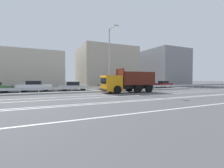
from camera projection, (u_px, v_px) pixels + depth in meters
ground_plane at (100, 93)px, 19.39m from camera, size 320.00×320.00×0.00m
lane_strip_0 at (136, 94)px, 18.98m from camera, size 68.35×0.16×0.01m
lane_strip_1 at (145, 95)px, 17.27m from camera, size 68.35×0.16×0.01m
lane_strip_2 at (166, 98)px, 14.38m from camera, size 68.35×0.16×0.01m
lane_strip_3 at (170, 99)px, 13.93m from camera, size 68.35×0.16×0.01m
lane_strip_4 at (210, 105)px, 10.56m from camera, size 68.35×0.16×0.01m
median_island at (95, 91)px, 21.22m from camera, size 37.59×1.10×0.18m
median_guardrail at (93, 88)px, 21.94m from camera, size 68.35×0.09×0.78m
dump_truck at (122, 84)px, 20.21m from camera, size 7.52×2.84×3.25m
median_road_sign at (150, 83)px, 25.30m from camera, size 0.70×0.16×2.37m
street_lamp_1 at (110, 57)px, 21.87m from camera, size 0.71×2.34×9.27m
parked_car_3 at (35, 86)px, 22.12m from camera, size 4.82×2.24×1.59m
parked_car_4 at (73, 86)px, 24.21m from camera, size 4.70×1.98×1.43m
parked_car_5 at (111, 85)px, 27.07m from camera, size 4.80×2.25×1.43m
parked_car_6 at (142, 85)px, 29.94m from camera, size 4.94×2.11×1.31m
parked_car_7 at (164, 84)px, 33.01m from camera, size 4.26×2.02×1.46m
background_building_0 at (6, 70)px, 29.70m from camera, size 21.25×10.64×7.39m
background_building_1 at (105, 67)px, 41.29m from camera, size 14.02×12.80×10.25m
background_building_2 at (163, 68)px, 45.52m from camera, size 10.31×12.05×10.57m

